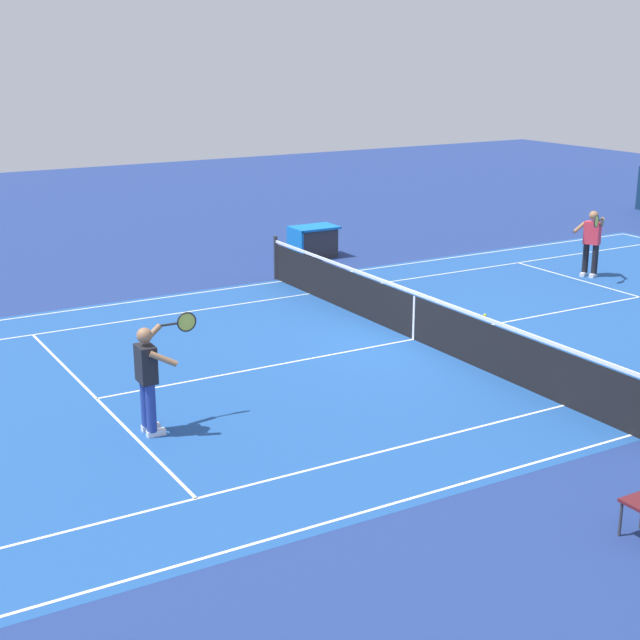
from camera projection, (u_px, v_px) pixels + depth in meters
The scene contains 8 objects.
ground_plane at pixel (414, 339), 18.54m from camera, with size 60.00×60.00×0.00m, color navy.
court_slab at pixel (414, 339), 18.54m from camera, with size 24.20×11.40×0.00m, color #1E4C93.
court_line_markings at pixel (414, 339), 18.54m from camera, with size 23.85×11.05×0.01m.
tennis_net at pixel (414, 315), 18.40m from camera, with size 0.10×11.70×1.08m.
tennis_player_near at pixel (149, 374), 13.81m from camera, with size 1.07×0.78×1.70m.
tennis_player_far at pixel (592, 240), 23.33m from camera, with size 0.90×0.96×1.70m.
tennis_ball at pixel (485, 315), 20.08m from camera, with size 0.07×0.07×0.07m, color #CCE01E.
equipment_cart_tarped at pixel (313, 241), 25.61m from camera, with size 1.25×0.84×0.85m.
Camera 1 is at (10.56, 14.31, 5.57)m, focal length 52.87 mm.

